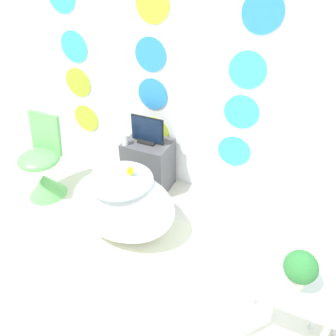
{
  "coord_description": "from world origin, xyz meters",
  "views": [
    {
      "loc": [
        1.37,
        -0.91,
        2.19
      ],
      "look_at": [
        0.57,
        0.84,
        0.83
      ],
      "focal_mm": 35.0,
      "sensor_mm": 36.0,
      "label": 1
    }
  ],
  "objects_px": {
    "chair": "(44,172)",
    "potted_plant_left": "(300,269)",
    "vase": "(125,139)",
    "bathtub": "(123,205)",
    "tv": "(147,131)"
  },
  "relations": [
    {
      "from": "chair",
      "to": "potted_plant_left",
      "type": "relative_size",
      "value": 3.2
    },
    {
      "from": "vase",
      "to": "potted_plant_left",
      "type": "distance_m",
      "value": 1.95
    },
    {
      "from": "bathtub",
      "to": "chair",
      "type": "xyz_separation_m",
      "value": [
        -0.99,
        0.11,
        -0.02
      ]
    },
    {
      "from": "bathtub",
      "to": "vase",
      "type": "bearing_deg",
      "value": 116.97
    },
    {
      "from": "bathtub",
      "to": "chair",
      "type": "height_order",
      "value": "chair"
    },
    {
      "from": "tv",
      "to": "vase",
      "type": "height_order",
      "value": "tv"
    },
    {
      "from": "bathtub",
      "to": "potted_plant_left",
      "type": "distance_m",
      "value": 1.54
    },
    {
      "from": "chair",
      "to": "tv",
      "type": "bearing_deg",
      "value": 31.55
    },
    {
      "from": "bathtub",
      "to": "chair",
      "type": "bearing_deg",
      "value": 173.4
    },
    {
      "from": "bathtub",
      "to": "potted_plant_left",
      "type": "bearing_deg",
      "value": -16.24
    },
    {
      "from": "chair",
      "to": "potted_plant_left",
      "type": "height_order",
      "value": "chair"
    },
    {
      "from": "bathtub",
      "to": "potted_plant_left",
      "type": "relative_size",
      "value": 3.56
    },
    {
      "from": "tv",
      "to": "vase",
      "type": "distance_m",
      "value": 0.23
    },
    {
      "from": "bathtub",
      "to": "vase",
      "type": "xyz_separation_m",
      "value": [
        -0.27,
        0.54,
        0.3
      ]
    },
    {
      "from": "vase",
      "to": "potted_plant_left",
      "type": "xyz_separation_m",
      "value": [
        1.7,
        -0.95,
        0.09
      ]
    }
  ]
}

